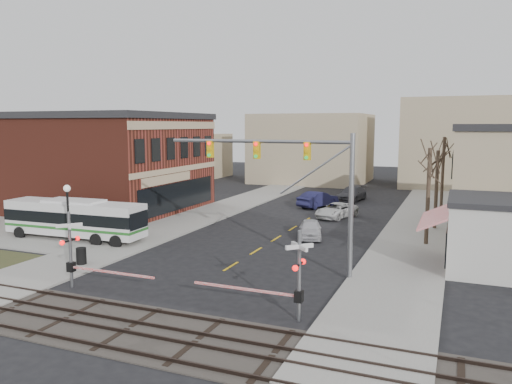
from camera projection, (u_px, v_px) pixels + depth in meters
ground at (216, 276)px, 28.07m from camera, size 160.00×160.00×0.00m
sidewalk_west at (221, 209)px, 49.97m from camera, size 5.00×60.00×0.12m
sidewalk_east at (420, 223)px, 42.86m from camera, size 5.00×60.00×0.12m
plaza_west at (3, 228)px, 40.89m from camera, size 20.00×10.00×0.11m
ballast_strip at (129, 328)px, 20.73m from camera, size 160.00×5.00×0.06m
rail_tracks at (129, 326)px, 20.72m from camera, size 160.00×3.91×0.14m
brick_building at (54, 160)px, 52.21m from camera, size 30.40×15.40×9.60m
tree_east_a at (428, 196)px, 34.69m from camera, size 0.28×0.28×6.75m
tree_east_b at (436, 190)px, 40.11m from camera, size 0.28×0.28×6.30m
tree_east_c at (443, 175)px, 47.32m from camera, size 0.28×0.28×7.20m
transit_bus at (75, 218)px, 36.71m from camera, size 11.08×2.84×2.83m
traffic_signal_mast at (298, 172)px, 27.83m from camera, size 11.12×0.30×8.00m
rr_crossing_west at (77, 251)px, 25.67m from camera, size 5.60×1.36×4.00m
rr_crossing_east at (290, 276)px, 21.52m from camera, size 5.60×1.36×4.00m
street_lamp at (68, 206)px, 31.06m from camera, size 0.44×0.44×4.62m
trash_bin at (81, 256)px, 29.97m from camera, size 0.60×0.60×0.99m
car_a at (310, 229)px, 37.45m from camera, size 2.65×4.30×1.37m
car_b at (318, 199)px, 51.52m from camera, size 3.52×5.24×1.63m
car_c at (336, 210)px, 45.58m from camera, size 3.63×5.30×1.35m
car_d at (352, 194)px, 55.87m from camera, size 2.85×5.65×1.57m
pedestrian_near at (126, 230)px, 35.19m from camera, size 0.56×0.75×1.88m
pedestrian_far at (124, 223)px, 38.23m from camera, size 1.09×1.05×1.77m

